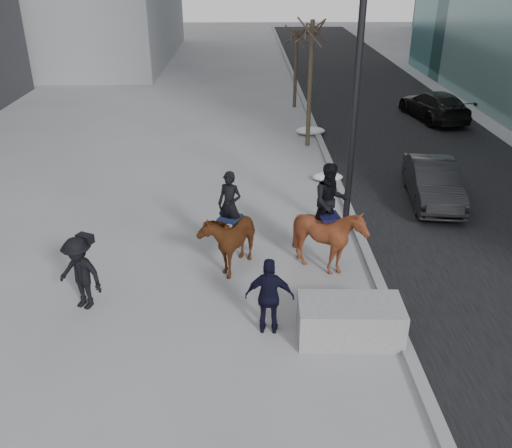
{
  "coord_description": "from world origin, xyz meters",
  "views": [
    {
      "loc": [
        -0.24,
        -10.32,
        7.2
      ],
      "look_at": [
        0.0,
        1.2,
        1.5
      ],
      "focal_mm": 38.0,
      "sensor_mm": 36.0,
      "label": 1
    }
  ],
  "objects_px": {
    "planter": "(350,321)",
    "car_near": "(433,182)",
    "mounted_right": "(329,230)",
    "mounted_left": "(230,233)"
  },
  "relations": [
    {
      "from": "planter",
      "to": "car_near",
      "type": "bearing_deg",
      "value": 60.79
    },
    {
      "from": "mounted_left",
      "to": "mounted_right",
      "type": "relative_size",
      "value": 0.89
    },
    {
      "from": "planter",
      "to": "mounted_right",
      "type": "height_order",
      "value": "mounted_right"
    },
    {
      "from": "planter",
      "to": "car_near",
      "type": "relative_size",
      "value": 0.53
    },
    {
      "from": "car_near",
      "to": "mounted_right",
      "type": "relative_size",
      "value": 1.43
    },
    {
      "from": "planter",
      "to": "car_near",
      "type": "height_order",
      "value": "car_near"
    },
    {
      "from": "car_near",
      "to": "mounted_right",
      "type": "distance_m",
      "value": 5.86
    },
    {
      "from": "planter",
      "to": "mounted_left",
      "type": "relative_size",
      "value": 0.85
    },
    {
      "from": "mounted_left",
      "to": "mounted_right",
      "type": "xyz_separation_m",
      "value": [
        2.46,
        -0.3,
        0.2
      ]
    },
    {
      "from": "car_near",
      "to": "mounted_right",
      "type": "height_order",
      "value": "mounted_right"
    }
  ]
}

